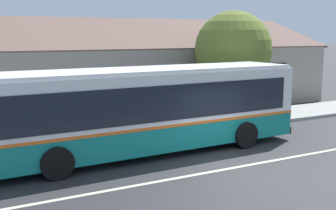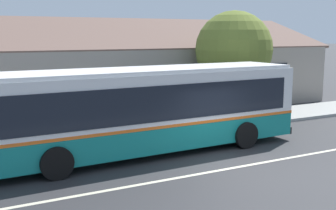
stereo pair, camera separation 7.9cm
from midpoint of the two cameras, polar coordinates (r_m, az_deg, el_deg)
name	(u,v)px [view 1 (the left image)]	position (r m, az deg, el deg)	size (l,w,h in m)	color
ground_plane	(242,166)	(14.02, 9.78, -8.20)	(300.00, 300.00, 0.00)	#2D2D30
sidewalk_far	(159,128)	(18.92, -1.40, -3.17)	(60.00, 3.00, 0.15)	#9E9E99
lane_divider_stripe	(242,166)	(14.01, 9.78, -8.18)	(60.00, 0.16, 0.01)	beige
community_building	(108,74)	(26.18, -8.24, 4.22)	(25.53, 11.08, 6.25)	gray
transit_bus	(141,108)	(14.91, -3.85, -0.47)	(12.33, 3.02, 3.06)	#147F7A
street_tree_primary	(233,53)	(21.69, 8.74, 7.00)	(3.90, 3.90, 5.43)	#4C3828
bus_stop_sign	(245,91)	(19.94, 10.31, 1.91)	(0.36, 0.07, 2.40)	gray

